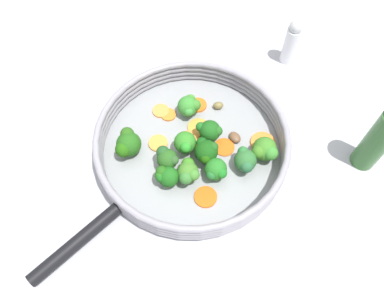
{
  "coord_description": "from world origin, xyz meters",
  "views": [
    {
      "loc": [
        0.17,
        -0.31,
        0.63
      ],
      "look_at": [
        0.0,
        0.0,
        0.03
      ],
      "focal_mm": 35.0,
      "sensor_mm": 36.0,
      "label": 1
    }
  ],
  "objects_px": {
    "broccoli_floret_8": "(210,131)",
    "carrot_slice_5": "(189,140)",
    "broccoli_floret_2": "(206,151)",
    "salt_shaker": "(292,42)",
    "skillet": "(192,149)",
    "broccoli_floret_1": "(216,170)",
    "broccoli_floret_4": "(265,150)",
    "carrot_slice_3": "(206,197)",
    "carrot_slice_2": "(161,111)",
    "broccoli_floret_7": "(189,106)",
    "broccoli_floret_5": "(166,176)",
    "broccoli_floret_10": "(188,172)",
    "carrot_slice_4": "(198,127)",
    "carrot_slice_8": "(263,143)",
    "broccoli_floret_0": "(245,160)",
    "carrot_slice_1": "(198,105)",
    "carrot_slice_0": "(224,147)",
    "mushroom_piece_1": "(235,137)",
    "broccoli_floret_6": "(128,144)",
    "oil_bottle": "(378,140)",
    "carrot_slice_6": "(158,143)",
    "mushroom_piece_0": "(218,105)",
    "broccoli_floret_3": "(185,143)",
    "carrot_slice_7": "(169,115)",
    "broccoli_floret_9": "(167,158)"
  },
  "relations": [
    {
      "from": "broccoli_floret_8",
      "to": "carrot_slice_5",
      "type": "bearing_deg",
      "value": -141.72
    },
    {
      "from": "broccoli_floret_2",
      "to": "salt_shaker",
      "type": "xyz_separation_m",
      "value": [
        0.04,
        0.32,
        0.01
      ]
    },
    {
      "from": "skillet",
      "to": "broccoli_floret_1",
      "type": "height_order",
      "value": "broccoli_floret_1"
    },
    {
      "from": "broccoli_floret_1",
      "to": "broccoli_floret_4",
      "type": "height_order",
      "value": "broccoli_floret_4"
    },
    {
      "from": "carrot_slice_3",
      "to": "broccoli_floret_4",
      "type": "xyz_separation_m",
      "value": [
        0.06,
        0.12,
        0.03
      ]
    },
    {
      "from": "carrot_slice_2",
      "to": "broccoli_floret_7",
      "type": "height_order",
      "value": "broccoli_floret_7"
    },
    {
      "from": "broccoli_floret_5",
      "to": "broccoli_floret_10",
      "type": "distance_m",
      "value": 0.04
    },
    {
      "from": "carrot_slice_2",
      "to": "carrot_slice_5",
      "type": "distance_m",
      "value": 0.09
    },
    {
      "from": "carrot_slice_4",
      "to": "carrot_slice_8",
      "type": "distance_m",
      "value": 0.13
    },
    {
      "from": "carrot_slice_3",
      "to": "broccoli_floret_0",
      "type": "xyz_separation_m",
      "value": [
        0.03,
        0.09,
        0.02
      ]
    },
    {
      "from": "carrot_slice_1",
      "to": "broccoli_floret_1",
      "type": "height_order",
      "value": "broccoli_floret_1"
    },
    {
      "from": "carrot_slice_0",
      "to": "broccoli_floret_4",
      "type": "bearing_deg",
      "value": 13.03
    },
    {
      "from": "carrot_slice_5",
      "to": "mushroom_piece_1",
      "type": "distance_m",
      "value": 0.09
    },
    {
      "from": "broccoli_floret_7",
      "to": "mushroom_piece_1",
      "type": "bearing_deg",
      "value": -5.13
    },
    {
      "from": "carrot_slice_1",
      "to": "broccoli_floret_4",
      "type": "height_order",
      "value": "broccoli_floret_4"
    },
    {
      "from": "broccoli_floret_6",
      "to": "oil_bottle",
      "type": "relative_size",
      "value": 0.31
    },
    {
      "from": "broccoli_floret_1",
      "to": "salt_shaker",
      "type": "relative_size",
      "value": 0.4
    },
    {
      "from": "carrot_slice_0",
      "to": "broccoli_floret_2",
      "type": "distance_m",
      "value": 0.05
    },
    {
      "from": "broccoli_floret_0",
      "to": "broccoli_floret_4",
      "type": "distance_m",
      "value": 0.04
    },
    {
      "from": "broccoli_floret_10",
      "to": "broccoli_floret_7",
      "type": "bearing_deg",
      "value": 118.87
    },
    {
      "from": "carrot_slice_6",
      "to": "broccoli_floret_7",
      "type": "height_order",
      "value": "broccoli_floret_7"
    },
    {
      "from": "carrot_slice_5",
      "to": "mushroom_piece_0",
      "type": "height_order",
      "value": "mushroom_piece_0"
    },
    {
      "from": "broccoli_floret_10",
      "to": "carrot_slice_1",
      "type": "bearing_deg",
      "value": 112.53
    },
    {
      "from": "carrot_slice_6",
      "to": "broccoli_floret_3",
      "type": "relative_size",
      "value": 0.73
    },
    {
      "from": "broccoli_floret_2",
      "to": "broccoli_floret_3",
      "type": "xyz_separation_m",
      "value": [
        -0.04,
        -0.0,
        -0.0
      ]
    },
    {
      "from": "carrot_slice_2",
      "to": "mushroom_piece_1",
      "type": "bearing_deg",
      "value": 5.07
    },
    {
      "from": "carrot_slice_6",
      "to": "broccoli_floret_3",
      "type": "distance_m",
      "value": 0.06
    },
    {
      "from": "broccoli_floret_5",
      "to": "broccoli_floret_10",
      "type": "xyz_separation_m",
      "value": [
        0.03,
        0.03,
        0.0
      ]
    },
    {
      "from": "broccoli_floret_7",
      "to": "salt_shaker",
      "type": "height_order",
      "value": "salt_shaker"
    },
    {
      "from": "skillet",
      "to": "carrot_slice_8",
      "type": "relative_size",
      "value": 7.34
    },
    {
      "from": "carrot_slice_0",
      "to": "broccoli_floret_5",
      "type": "bearing_deg",
      "value": -116.65
    },
    {
      "from": "broccoli_floret_5",
      "to": "mushroom_piece_1",
      "type": "bearing_deg",
      "value": 64.84
    },
    {
      "from": "carrot_slice_8",
      "to": "broccoli_floret_7",
      "type": "xyz_separation_m",
      "value": [
        -0.16,
        -0.01,
        0.02
      ]
    },
    {
      "from": "broccoli_floret_10",
      "to": "carrot_slice_7",
      "type": "bearing_deg",
      "value": 135.29
    },
    {
      "from": "carrot_slice_6",
      "to": "broccoli_floret_6",
      "type": "distance_m",
      "value": 0.06
    },
    {
      "from": "mushroom_piece_0",
      "to": "carrot_slice_0",
      "type": "bearing_deg",
      "value": -55.14
    },
    {
      "from": "carrot_slice_4",
      "to": "broccoli_floret_7",
      "type": "xyz_separation_m",
      "value": [
        -0.03,
        0.02,
        0.02
      ]
    },
    {
      "from": "mushroom_piece_1",
      "to": "salt_shaker",
      "type": "bearing_deg",
      "value": 88.08
    },
    {
      "from": "carrot_slice_1",
      "to": "oil_bottle",
      "type": "relative_size",
      "value": 0.19
    },
    {
      "from": "broccoli_floret_5",
      "to": "salt_shaker",
      "type": "distance_m",
      "value": 0.4
    },
    {
      "from": "broccoli_floret_5",
      "to": "broccoli_floret_9",
      "type": "bearing_deg",
      "value": 117.14
    },
    {
      "from": "carrot_slice_2",
      "to": "broccoli_floret_7",
      "type": "bearing_deg",
      "value": 24.38
    },
    {
      "from": "broccoli_floret_9",
      "to": "broccoli_floret_10",
      "type": "height_order",
      "value": "broccoli_floret_9"
    },
    {
      "from": "carrot_slice_7",
      "to": "broccoli_floret_6",
      "type": "xyz_separation_m",
      "value": [
        -0.02,
        -0.11,
        0.03
      ]
    },
    {
      "from": "carrot_slice_4",
      "to": "broccoli_floret_8",
      "type": "xyz_separation_m",
      "value": [
        0.03,
        -0.01,
        0.02
      ]
    },
    {
      "from": "carrot_slice_1",
      "to": "broccoli_floret_4",
      "type": "bearing_deg",
      "value": -15.49
    },
    {
      "from": "carrot_slice_1",
      "to": "broccoli_floret_8",
      "type": "height_order",
      "value": "broccoli_floret_8"
    },
    {
      "from": "broccoli_floret_2",
      "to": "broccoli_floret_8",
      "type": "relative_size",
      "value": 1.1
    },
    {
      "from": "broccoli_floret_1",
      "to": "broccoli_floret_6",
      "type": "distance_m",
      "value": 0.17
    },
    {
      "from": "broccoli_floret_10",
      "to": "mushroom_piece_1",
      "type": "relative_size",
      "value": 1.88
    }
  ]
}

